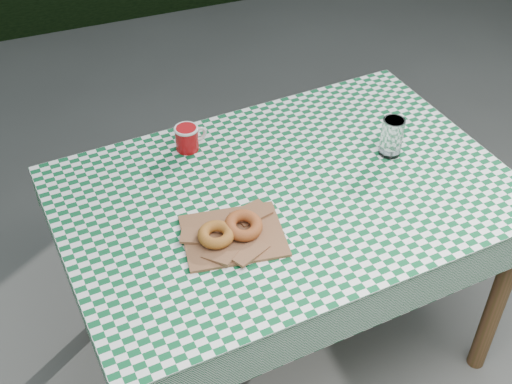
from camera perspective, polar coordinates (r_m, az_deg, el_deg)
ground at (r=2.50m, az=1.27°, el=-14.08°), size 60.00×60.00×0.00m
table at (r=2.25m, az=2.33°, el=-7.20°), size 1.38×0.98×0.75m
tablecloth at (r=1.99m, az=2.62°, el=0.11°), size 1.40×1.00×0.01m
paper_bag at (r=1.84m, az=-1.95°, el=-3.68°), size 0.30×0.26×0.01m
bagel_front at (r=1.81m, az=-3.42°, el=-3.65°), size 0.11×0.11×0.03m
bagel_back at (r=1.83m, az=-1.08°, el=-2.87°), size 0.12×0.12×0.03m
coffee_mug at (r=2.13m, az=-5.92°, el=4.57°), size 0.17×0.17×0.08m
drinking_glass at (r=2.13m, az=11.50°, el=4.63°), size 0.08×0.08×0.13m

